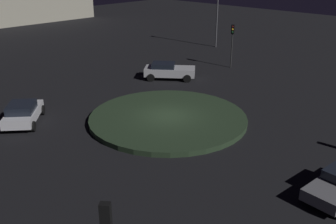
{
  "coord_description": "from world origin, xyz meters",
  "views": [
    {
      "loc": [
        -16.97,
        17.73,
        10.54
      ],
      "look_at": [
        0.0,
        0.0,
        0.61
      ],
      "focal_mm": 41.14,
      "sensor_mm": 36.0,
      "label": 1
    }
  ],
  "objects": [
    {
      "name": "car_white",
      "position": [
        6.71,
        7.16,
        0.77
      ],
      "size": [
        4.24,
        4.04,
        1.48
      ],
      "rotation": [
        0.0,
        0.0,
        -0.72
      ],
      "color": "white",
      "rests_on": "ground_plane"
    },
    {
      "name": "traffic_light_south",
      "position": [
        4.82,
        -14.3,
        3.08
      ],
      "size": [
        0.35,
        0.39,
        4.34
      ],
      "rotation": [
        0.0,
        0.0,
        1.9
      ],
      "color": "#2D2D2D",
      "rests_on": "ground_plane"
    },
    {
      "name": "roundabout_island",
      "position": [
        0.0,
        0.0,
        0.17
      ],
      "size": [
        10.87,
        10.87,
        0.34
      ],
      "primitive_type": "cylinder",
      "color": "#263823",
      "rests_on": "ground_plane"
    },
    {
      "name": "streetlamp_southeast",
      "position": [
        11.85,
        -21.06,
        5.43
      ],
      "size": [
        0.49,
        0.49,
        8.65
      ],
      "color": "#4C4C51",
      "rests_on": "ground_plane"
    },
    {
      "name": "ground_plane",
      "position": [
        0.0,
        0.0,
        0.0
      ],
      "size": [
        117.52,
        117.52,
        0.0
      ],
      "primitive_type": "plane",
      "color": "black"
    },
    {
      "name": "car_silver",
      "position": [
        6.69,
        -7.09,
        0.8
      ],
      "size": [
        4.76,
        4.33,
        1.49
      ],
      "rotation": [
        0.0,
        0.0,
        3.81
      ],
      "color": "silver",
      "rests_on": "ground_plane"
    }
  ]
}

